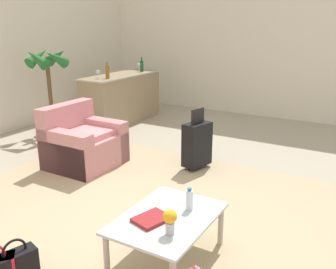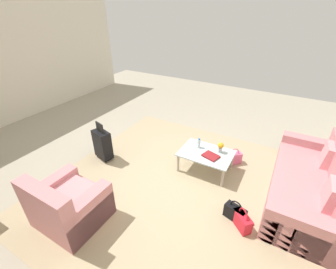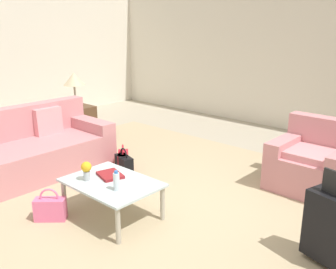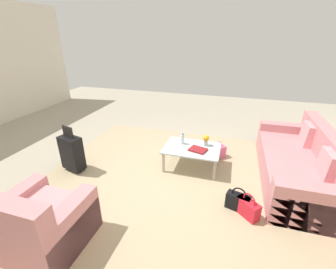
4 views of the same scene
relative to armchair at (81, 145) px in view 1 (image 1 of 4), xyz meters
name	(u,v)px [view 1 (image 1 of 4)]	position (x,y,z in m)	size (l,w,h in m)	color
ground_plane	(145,223)	(-0.90, -1.67, -0.30)	(12.00, 12.00, 0.00)	#A89E89
wall_right	(282,43)	(4.16, -1.67, 1.25)	(0.12, 8.00, 3.10)	silver
area_rug	(90,246)	(-1.50, -1.47, -0.29)	(5.20, 4.40, 0.01)	tan
armchair	(81,145)	(0.00, 0.00, 0.00)	(0.94, 0.85, 0.86)	#C67F84
coffee_table	(168,222)	(-1.30, -2.17, 0.06)	(0.99, 0.71, 0.40)	silver
water_bottle	(189,200)	(-1.10, -2.27, 0.20)	(0.06, 0.06, 0.20)	silver
coffee_table_book	(152,219)	(-1.42, -2.09, 0.12)	(0.29, 0.22, 0.03)	maroon
flower_vase	(170,220)	(-1.52, -2.32, 0.23)	(0.11, 0.11, 0.21)	#B2B7BC
bar_console	(122,98)	(2.20, 0.93, 0.20)	(1.91, 0.64, 0.96)	#937F60
wine_glass_leftmost	(98,73)	(1.55, 0.96, 0.77)	(0.08, 0.08, 0.15)	silver
wine_glass_left_of_centre	(139,65)	(2.85, 0.97, 0.77)	(0.08, 0.08, 0.15)	silver
wine_bottle_amber	(107,72)	(1.64, 0.81, 0.78)	(0.07, 0.07, 0.30)	brown
wine_bottle_green	(142,66)	(2.75, 0.81, 0.78)	(0.07, 0.07, 0.30)	#194C23
suitcase_black	(197,144)	(0.70, -1.47, 0.06)	(0.44, 0.32, 0.85)	black
handbag_black	(16,265)	(-2.13, -1.27, -0.17)	(0.35, 0.23, 0.36)	black
potted_palm	(50,89)	(0.90, 1.53, 0.51)	(0.64, 0.64, 1.56)	#514C56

